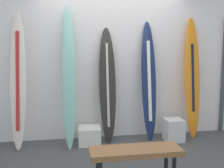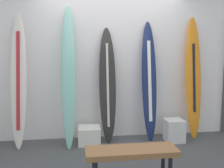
{
  "view_description": "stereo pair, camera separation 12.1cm",
  "coord_description": "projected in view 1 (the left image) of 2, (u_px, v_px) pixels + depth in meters",
  "views": [
    {
      "loc": [
        -0.72,
        -3.2,
        1.52
      ],
      "look_at": [
        -0.03,
        0.95,
        0.98
      ],
      "focal_mm": 41.28,
      "sensor_mm": 36.0,
      "label": 1
    },
    {
      "loc": [
        -0.6,
        -3.22,
        1.52
      ],
      "look_at": [
        -0.03,
        0.95,
        0.98
      ],
      "focal_mm": 41.28,
      "sensor_mm": 36.0,
      "label": 2
    }
  ],
  "objects": [
    {
      "name": "wall_back",
      "position": [
        110.0,
        58.0,
        4.54
      ],
      "size": [
        7.2,
        0.2,
        2.8
      ],
      "primitive_type": "cube",
      "color": "white",
      "rests_on": "ground"
    },
    {
      "name": "surfboard_navy",
      "position": [
        149.0,
        82.0,
        4.39
      ],
      "size": [
        0.26,
        0.38,
        2.03
      ],
      "color": "#18244E",
      "rests_on": "ground"
    },
    {
      "name": "surfboard_seafoam",
      "position": [
        69.0,
        77.0,
        4.06
      ],
      "size": [
        0.23,
        0.56,
        2.26
      ],
      "color": "#85C4B4",
      "rests_on": "ground"
    },
    {
      "name": "display_block_center",
      "position": [
        90.0,
        136.0,
        4.22
      ],
      "size": [
        0.37,
        0.37,
        0.28
      ],
      "color": "white",
      "rests_on": "ground"
    },
    {
      "name": "surfboard_sunset",
      "position": [
        192.0,
        78.0,
        4.51
      ],
      "size": [
        0.29,
        0.36,
        2.11
      ],
      "color": "orange",
      "rests_on": "ground"
    },
    {
      "name": "surfboard_ivory",
      "position": [
        18.0,
        82.0,
        3.98
      ],
      "size": [
        0.26,
        0.44,
        2.12
      ],
      "color": "silver",
      "rests_on": "ground"
    },
    {
      "name": "ground",
      "position": [
        126.0,
        167.0,
        3.45
      ],
      "size": [
        8.0,
        8.0,
        0.04
      ],
      "primitive_type": "cube",
      "color": "#444648"
    },
    {
      "name": "bench",
      "position": [
        135.0,
        154.0,
        2.79
      ],
      "size": [
        1.0,
        0.33,
        0.47
      ],
      "color": "#94623A",
      "rests_on": "ground"
    },
    {
      "name": "display_block_left",
      "position": [
        174.0,
        130.0,
        4.37
      ],
      "size": [
        0.31,
        0.31,
        0.37
      ],
      "color": "silver",
      "rests_on": "ground"
    },
    {
      "name": "surfboard_charcoal",
      "position": [
        107.0,
        85.0,
        4.28
      ],
      "size": [
        0.28,
        0.37,
        1.91
      ],
      "color": "#282623",
      "rests_on": "ground"
    }
  ]
}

